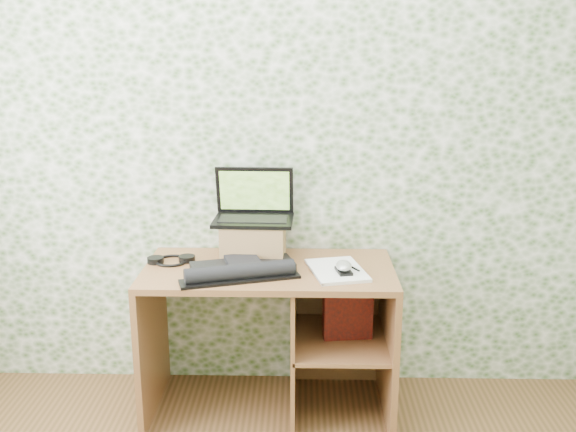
{
  "coord_description": "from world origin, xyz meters",
  "views": [
    {
      "loc": [
        0.16,
        -1.46,
        1.79
      ],
      "look_at": [
        0.09,
        1.39,
        1.02
      ],
      "focal_mm": 40.0,
      "sensor_mm": 36.0,
      "label": 1
    }
  ],
  "objects_px": {
    "riser": "(254,240)",
    "keyboard": "(242,269)",
    "desk": "(285,317)",
    "laptop": "(254,208)",
    "notepad": "(337,270)"
  },
  "relations": [
    {
      "from": "riser",
      "to": "laptop",
      "type": "distance_m",
      "value": 0.16
    },
    {
      "from": "desk",
      "to": "laptop",
      "type": "bearing_deg",
      "value": 135.46
    },
    {
      "from": "desk",
      "to": "keyboard",
      "type": "relative_size",
      "value": 2.16
    },
    {
      "from": "desk",
      "to": "laptop",
      "type": "relative_size",
      "value": 3.01
    },
    {
      "from": "keyboard",
      "to": "notepad",
      "type": "bearing_deg",
      "value": -11.1
    },
    {
      "from": "desk",
      "to": "riser",
      "type": "relative_size",
      "value": 3.9
    },
    {
      "from": "desk",
      "to": "riser",
      "type": "xyz_separation_m",
      "value": [
        -0.16,
        0.12,
        0.36
      ]
    },
    {
      "from": "riser",
      "to": "notepad",
      "type": "xyz_separation_m",
      "value": [
        0.41,
        -0.2,
        -0.08
      ]
    },
    {
      "from": "riser",
      "to": "keyboard",
      "type": "distance_m",
      "value": 0.26
    },
    {
      "from": "laptop",
      "to": "notepad",
      "type": "relative_size",
      "value": 1.19
    },
    {
      "from": "desk",
      "to": "notepad",
      "type": "xyz_separation_m",
      "value": [
        0.25,
        -0.08,
        0.28
      ]
    },
    {
      "from": "desk",
      "to": "riser",
      "type": "bearing_deg",
      "value": 144.15
    },
    {
      "from": "desk",
      "to": "laptop",
      "type": "distance_m",
      "value": 0.56
    },
    {
      "from": "riser",
      "to": "notepad",
      "type": "height_order",
      "value": "riser"
    },
    {
      "from": "desk",
      "to": "keyboard",
      "type": "bearing_deg",
      "value": -146.79
    }
  ]
}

